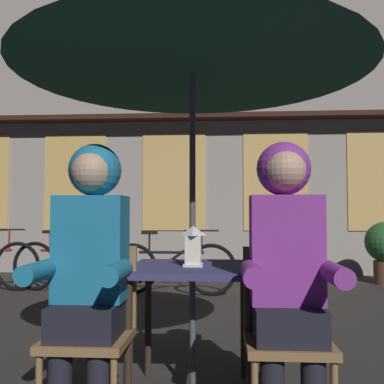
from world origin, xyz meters
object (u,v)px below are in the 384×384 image
object	(u,v)px
person_right_hooded	(287,254)
bicycle_third	(171,268)
bicycle_second	(69,266)
chair_left	(92,324)
chair_right	(286,327)
patio_umbrella	(192,43)
person_left_hooded	(90,253)
cafe_table	(192,283)
lantern	(193,245)

from	to	relation	value
person_right_hooded	bicycle_third	xyz separation A→B (m)	(-0.96, 3.53, -0.50)
bicycle_second	person_right_hooded	bearing A→B (deg)	-57.40
chair_left	person_right_hooded	xyz separation A→B (m)	(0.96, -0.06, 0.36)
chair_right	person_right_hooded	xyz separation A→B (m)	(0.00, -0.06, 0.36)
bicycle_third	patio_umbrella	bearing A→B (deg)	-81.22
patio_umbrella	person_left_hooded	distance (m)	1.37
cafe_table	bicycle_second	world-z (taller)	bicycle_second
bicycle_second	lantern	bearing A→B (deg)	-60.26
person_left_hooded	patio_umbrella	bearing A→B (deg)	41.57
chair_right	cafe_table	bearing A→B (deg)	142.45
person_right_hooded	patio_umbrella	bearing A→B (deg)	138.43
bicycle_second	bicycle_third	distance (m)	1.40
cafe_table	chair_right	world-z (taller)	chair_right
bicycle_second	cafe_table	bearing A→B (deg)	-60.08
chair_left	bicycle_third	size ratio (longest dim) A/B	0.52
chair_left	chair_right	world-z (taller)	same
person_left_hooded	bicycle_second	bearing A→B (deg)	110.70
cafe_table	person_left_hooded	distance (m)	0.67
patio_umbrella	person_right_hooded	world-z (taller)	patio_umbrella
patio_umbrella	person_left_hooded	bearing A→B (deg)	-138.43
cafe_table	bicycle_second	bearing A→B (deg)	119.92
cafe_table	chair_left	size ratio (longest dim) A/B	0.85
cafe_table	chair_left	distance (m)	0.62
bicycle_second	bicycle_third	world-z (taller)	same
chair_right	bicycle_third	world-z (taller)	chair_right
lantern	bicycle_third	world-z (taller)	lantern
chair_right	bicycle_second	distance (m)	4.31
lantern	chair_left	bearing A→B (deg)	-145.42
chair_left	chair_right	size ratio (longest dim) A/B	1.00
patio_umbrella	chair_left	xyz separation A→B (m)	(-0.48, -0.37, -1.57)
lantern	bicycle_third	size ratio (longest dim) A/B	0.14
lantern	chair_right	distance (m)	0.69
patio_umbrella	chair_left	world-z (taller)	patio_umbrella
lantern	patio_umbrella	bearing A→B (deg)	100.41
cafe_table	chair_left	xyz separation A→B (m)	(-0.48, -0.37, -0.15)
lantern	bicycle_second	xyz separation A→B (m)	(-1.87, 3.28, -0.51)
chair_left	person_right_hooded	world-z (taller)	person_right_hooded
lantern	chair_right	world-z (taller)	lantern
chair_left	chair_right	xyz separation A→B (m)	(0.96, 0.00, 0.00)
lantern	chair_left	distance (m)	0.70
lantern	chair_left	world-z (taller)	lantern
chair_right	person_left_hooded	size ratio (longest dim) A/B	0.62
chair_left	chair_right	bearing A→B (deg)	0.00
cafe_table	patio_umbrella	distance (m)	1.42
lantern	person_right_hooded	xyz separation A→B (m)	(0.47, -0.39, -0.01)
patio_umbrella	bicycle_second	distance (m)	4.12
patio_umbrella	bicycle_second	size ratio (longest dim) A/B	1.38
person_right_hooded	lantern	bearing A→B (deg)	140.39
patio_umbrella	chair_right	distance (m)	1.68
lantern	bicycle_second	bearing A→B (deg)	119.74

